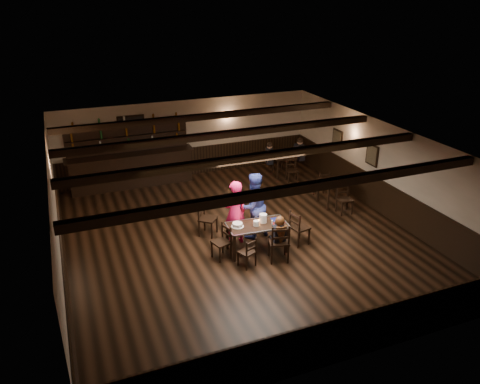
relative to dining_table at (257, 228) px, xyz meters
name	(u,v)px	position (x,y,z in m)	size (l,w,h in m)	color
ground	(240,236)	(-0.13, 0.86, -0.67)	(10.00, 10.00, 0.00)	black
room_shell	(240,176)	(-0.12, 0.90, 1.08)	(9.02, 10.02, 2.71)	beige
dining_table	(257,228)	(0.00, 0.00, 0.00)	(1.56, 0.86, 0.75)	black
chair_near_left	(249,251)	(-0.49, -0.63, -0.22)	(0.46, 0.45, 0.77)	black
chair_near_right	(280,240)	(0.29, -0.68, -0.07)	(0.57, 0.56, 1.02)	black
chair_end_left	(224,239)	(-0.89, 0.03, -0.15)	(0.49, 0.50, 0.88)	black
chair_end_right	(297,225)	(1.09, -0.09, -0.11)	(0.50, 0.52, 0.95)	black
chair_far_pushed	(205,216)	(-0.95, 1.33, -0.11)	(0.62, 0.62, 0.96)	black
woman_pink	(235,213)	(-0.37, 0.60, 0.21)	(0.64, 0.42, 1.75)	#FF2146
man_blue	(253,206)	(0.21, 0.75, 0.24)	(0.89, 0.69, 1.82)	navy
seated_person	(279,231)	(0.32, -0.61, 0.14)	(0.31, 0.47, 0.77)	black
cake	(237,225)	(-0.50, 0.08, 0.13)	(0.32, 0.32, 0.10)	white
plate_stack_a	(256,223)	(-0.05, -0.05, 0.15)	(0.15, 0.15, 0.14)	white
plate_stack_b	(263,218)	(0.19, 0.06, 0.20)	(0.19, 0.19, 0.23)	white
tea_light	(259,221)	(0.09, 0.13, 0.11)	(0.06, 0.06, 0.06)	#A5A8AD
salt_shaker	(272,222)	(0.36, -0.10, 0.13)	(0.04, 0.04, 0.10)	silver
pepper_shaker	(275,223)	(0.41, -0.15, 0.13)	(0.03, 0.03, 0.08)	#A5A8AD
drink_glass	(265,219)	(0.25, 0.10, 0.14)	(0.07, 0.07, 0.11)	silver
menu_red	(279,223)	(0.53, -0.13, 0.09)	(0.31, 0.22, 0.00)	maroon
menu_blue	(277,219)	(0.60, 0.08, 0.09)	(0.32, 0.22, 0.00)	#0F144B
bar_counter	(131,165)	(-2.20, 5.58, 0.06)	(4.21, 0.70, 2.20)	black
back_table_a	(333,185)	(3.30, 1.71, -0.02)	(0.86, 0.86, 0.75)	black
back_table_b	(284,158)	(3.00, 4.47, -0.02)	(0.91, 0.91, 0.75)	black
bg_patron_left	(269,153)	(2.51, 4.66, 0.19)	(0.32, 0.42, 0.77)	black
bg_patron_right	(300,149)	(3.68, 4.61, 0.21)	(0.28, 0.42, 0.82)	black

